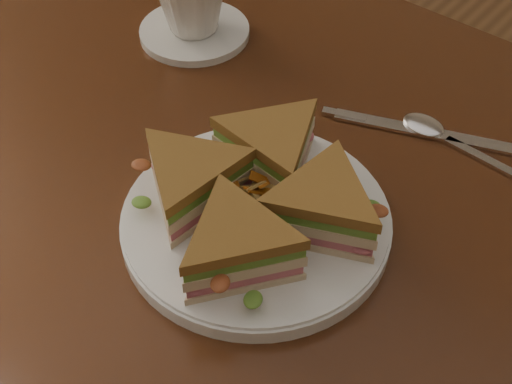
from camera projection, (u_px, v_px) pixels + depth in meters
table at (305, 280)px, 0.77m from camera, size 1.20×0.80×0.75m
plate at (256, 222)px, 0.68m from camera, size 0.26×0.26×0.02m
sandwich_wedges at (256, 196)px, 0.65m from camera, size 0.28×0.28×0.06m
crisps_mound at (256, 199)px, 0.66m from camera, size 0.09×0.09×0.05m
spoon at (441, 135)px, 0.77m from camera, size 0.18×0.03×0.01m
knife at (411, 130)px, 0.78m from camera, size 0.20×0.09×0.00m
saucer at (195, 32)px, 0.90m from camera, size 0.14×0.14×0.01m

